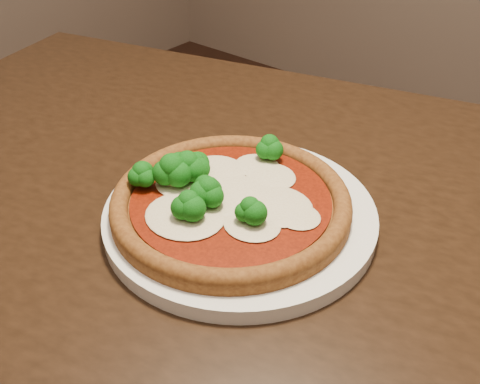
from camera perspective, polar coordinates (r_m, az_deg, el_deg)
The scene contains 3 objects.
dining_table at distance 0.70m, azimuth 4.66°, elevation -7.87°, with size 1.46×1.08×0.75m.
plate at distance 0.61m, azimuth -0.00°, elevation -2.37°, with size 0.31×0.31×0.02m, color white.
pizza at distance 0.59m, azimuth -1.61°, elevation -0.43°, with size 0.27×0.27×0.06m.
Camera 1 is at (0.22, -0.23, 1.13)m, focal length 40.00 mm.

